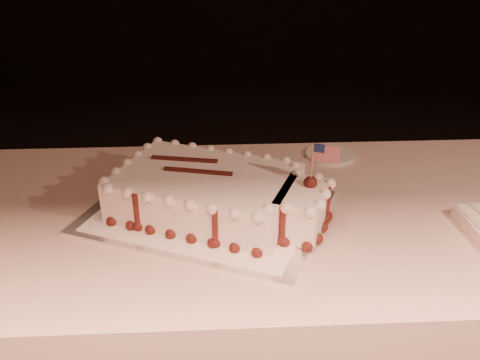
{
  "coord_description": "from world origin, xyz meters",
  "views": [
    {
      "loc": [
        -0.36,
        -0.51,
        1.41
      ],
      "look_at": [
        -0.3,
        0.59,
        0.84
      ],
      "focal_mm": 40.0,
      "sensor_mm": 36.0,
      "label": 1
    }
  ],
  "objects_px": {
    "banquet_table": "(348,325)",
    "side_plate": "(330,155)",
    "sheet_cake": "(217,194)",
    "cake_board": "(207,212)"
  },
  "relations": [
    {
      "from": "banquet_table",
      "to": "cake_board",
      "type": "relative_size",
      "value": 4.45
    },
    {
      "from": "banquet_table",
      "to": "sheet_cake",
      "type": "relative_size",
      "value": 4.49
    },
    {
      "from": "sheet_cake",
      "to": "side_plate",
      "type": "xyz_separation_m",
      "value": [
        0.33,
        0.32,
        -0.05
      ]
    },
    {
      "from": "sheet_cake",
      "to": "cake_board",
      "type": "bearing_deg",
      "value": 157.08
    },
    {
      "from": "cake_board",
      "to": "side_plate",
      "type": "xyz_separation_m",
      "value": [
        0.36,
        0.3,
        0.0
      ]
    },
    {
      "from": "banquet_table",
      "to": "side_plate",
      "type": "relative_size",
      "value": 16.74
    },
    {
      "from": "side_plate",
      "to": "cake_board",
      "type": "bearing_deg",
      "value": -139.87
    },
    {
      "from": "banquet_table",
      "to": "sheet_cake",
      "type": "xyz_separation_m",
      "value": [
        -0.35,
        -0.02,
        0.43
      ]
    },
    {
      "from": "banquet_table",
      "to": "cake_board",
      "type": "height_order",
      "value": "cake_board"
    },
    {
      "from": "banquet_table",
      "to": "cake_board",
      "type": "bearing_deg",
      "value": -179.18
    }
  ]
}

